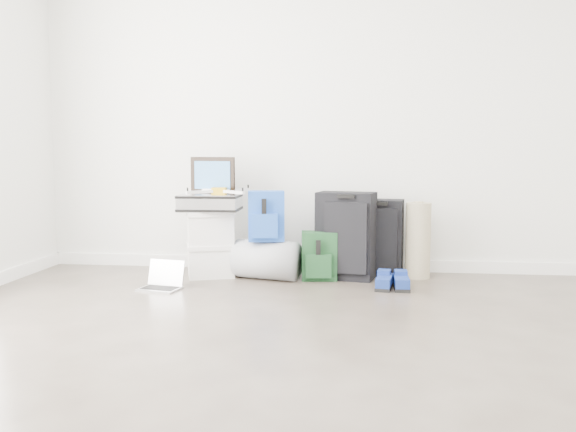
# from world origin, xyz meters

# --- Properties ---
(ground) EXTENTS (5.00, 5.00, 0.00)m
(ground) POSITION_xyz_m (0.00, 0.00, 0.00)
(ground) COLOR #3A322A
(ground) RESTS_ON ground
(boxes_stack) EXTENTS (0.45, 0.40, 0.53)m
(boxes_stack) POSITION_xyz_m (-0.75, 2.11, 0.27)
(boxes_stack) COLOR silver
(boxes_stack) RESTS_ON ground
(briefcase) EXTENTS (0.47, 0.35, 0.13)m
(briefcase) POSITION_xyz_m (-0.75, 2.11, 0.60)
(briefcase) COLOR #B2B2B7
(briefcase) RESTS_ON boxes_stack
(painting) EXTENTS (0.38, 0.12, 0.29)m
(painting) POSITION_xyz_m (-0.75, 2.20, 0.81)
(painting) COLOR black
(painting) RESTS_ON briefcase
(drone) EXTENTS (0.48, 0.48, 0.05)m
(drone) POSITION_xyz_m (-0.67, 2.09, 0.69)
(drone) COLOR gold
(drone) RESTS_ON briefcase
(duffel_bag) EXTENTS (0.56, 0.43, 0.31)m
(duffel_bag) POSITION_xyz_m (-0.28, 2.06, 0.15)
(duffel_bag) COLOR #9A9CA2
(duffel_bag) RESTS_ON ground
(blue_backpack) EXTENTS (0.30, 0.24, 0.39)m
(blue_backpack) POSITION_xyz_m (-0.28, 2.03, 0.49)
(blue_backpack) COLOR #1948A4
(blue_backpack) RESTS_ON duffel_bag
(large_suitcase) EXTENTS (0.49, 0.37, 0.68)m
(large_suitcase) POSITION_xyz_m (0.33, 2.15, 0.34)
(large_suitcase) COLOR black
(large_suitcase) RESTS_ON ground
(green_backpack) EXTENTS (0.29, 0.22, 0.38)m
(green_backpack) POSITION_xyz_m (0.13, 2.07, 0.18)
(green_backpack) COLOR #123319
(green_backpack) RESTS_ON ground
(carry_on) EXTENTS (0.42, 0.31, 0.61)m
(carry_on) POSITION_xyz_m (0.59, 2.33, 0.31)
(carry_on) COLOR black
(carry_on) RESTS_ON ground
(shoes) EXTENTS (0.25, 0.29, 0.09)m
(shoes) POSITION_xyz_m (0.68, 1.82, 0.05)
(shoes) COLOR black
(shoes) RESTS_ON ground
(rolled_rug) EXTENTS (0.20, 0.20, 0.60)m
(rolled_rug) POSITION_xyz_m (0.90, 2.25, 0.30)
(rolled_rug) COLOR gray
(rolled_rug) RESTS_ON ground
(laptop) EXTENTS (0.32, 0.26, 0.20)m
(laptop) POSITION_xyz_m (-0.99, 1.63, 0.05)
(laptop) COLOR silver
(laptop) RESTS_ON ground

